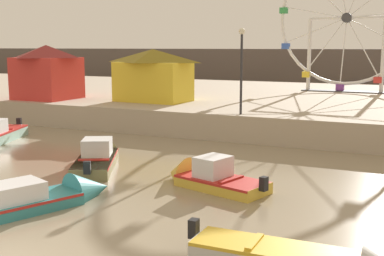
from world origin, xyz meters
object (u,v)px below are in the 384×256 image
at_px(carnival_booth_yellow_awning, 153,74).
at_px(motorboat_mustard_yellow, 205,177).
at_px(motorboat_teal_painted, 36,199).
at_px(ferris_wheel_white_frame, 347,21).
at_px(promenade_lamp_near, 241,59).
at_px(motorboat_olive_wood, 99,156).
at_px(carnival_booth_red_striped, 47,71).

bearing_deg(carnival_booth_yellow_awning, motorboat_mustard_yellow, -50.69).
relative_size(motorboat_teal_painted, ferris_wheel_white_frame, 0.59).
bearing_deg(motorboat_teal_painted, motorboat_mustard_yellow, -17.43).
xyz_separation_m(motorboat_teal_painted, promenade_lamp_near, (1.77, 12.55, 3.81)).
relative_size(motorboat_olive_wood, promenade_lamp_near, 1.19).
xyz_separation_m(motorboat_olive_wood, motorboat_teal_painted, (1.69, -5.44, -0.06)).
xyz_separation_m(ferris_wheel_white_frame, promenade_lamp_near, (-2.65, -15.07, -2.44)).
bearing_deg(motorboat_mustard_yellow, motorboat_teal_painted, 67.13).
bearing_deg(motorboat_teal_painted, ferris_wheel_white_frame, 12.41).
bearing_deg(promenade_lamp_near, motorboat_mustard_yellow, -78.38).
distance_m(motorboat_olive_wood, carnival_booth_yellow_awning, 11.38).
relative_size(motorboat_olive_wood, motorboat_mustard_yellow, 1.21).
bearing_deg(ferris_wheel_white_frame, promenade_lamp_near, -99.98).
distance_m(motorboat_olive_wood, motorboat_teal_painted, 5.70).
bearing_deg(motorboat_mustard_yellow, ferris_wheel_white_frame, -76.26).
bearing_deg(ferris_wheel_white_frame, carnival_booth_yellow_awning, -129.30).
bearing_deg(motorboat_olive_wood, motorboat_mustard_yellow, -130.46).
height_order(motorboat_teal_painted, ferris_wheel_white_frame, ferris_wheel_white_frame).
height_order(carnival_booth_red_striped, carnival_booth_yellow_awning, carnival_booth_red_striped).
distance_m(motorboat_olive_wood, promenade_lamp_near, 8.75).
distance_m(ferris_wheel_white_frame, promenade_lamp_near, 15.50).
height_order(motorboat_olive_wood, motorboat_mustard_yellow, motorboat_olive_wood).
distance_m(motorboat_teal_painted, promenade_lamp_near, 13.23).
xyz_separation_m(motorboat_mustard_yellow, ferris_wheel_white_frame, (0.95, 23.33, 6.21)).
xyz_separation_m(motorboat_mustard_yellow, carnival_booth_red_striped, (-15.44, 10.05, 2.82)).
bearing_deg(carnival_booth_red_striped, motorboat_teal_painted, -50.53).
bearing_deg(motorboat_teal_painted, carnival_booth_yellow_awning, 39.32).
bearing_deg(ferris_wheel_white_frame, carnival_booth_red_striped, -141.00).
xyz_separation_m(motorboat_olive_wood, promenade_lamp_near, (3.47, 7.11, 3.75)).
height_order(motorboat_mustard_yellow, motorboat_teal_painted, motorboat_mustard_yellow).
height_order(motorboat_olive_wood, motorboat_teal_painted, motorboat_olive_wood).
bearing_deg(motorboat_olive_wood, carnival_booth_red_striped, 21.10).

